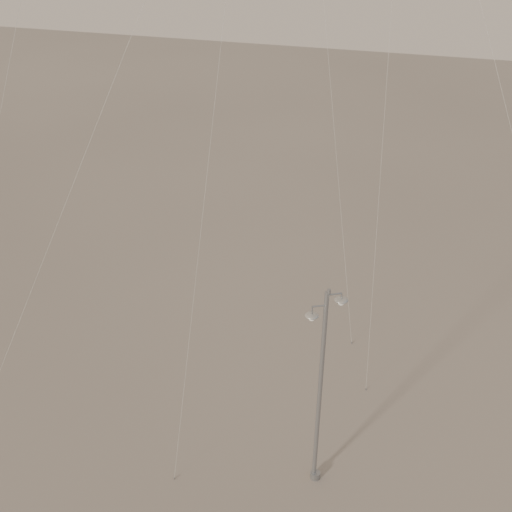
# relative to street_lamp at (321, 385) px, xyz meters

# --- Properties ---
(ground) EXTENTS (160.00, 160.00, 0.00)m
(ground) POSITION_rel_street_lamp_xyz_m (-1.98, -2.43, -5.09)
(ground) COLOR gray
(ground) RESTS_ON ground
(street_lamp) EXTENTS (1.50, 1.03, 9.56)m
(street_lamp) POSITION_rel_street_lamp_xyz_m (0.00, 0.00, 0.00)
(street_lamp) COLOR #96999E
(street_lamp) RESTS_ON ground
(kite_3) EXTENTS (9.93, 4.21, 21.59)m
(kite_3) POSITION_rel_street_lamp_xyz_m (-7.32, -1.61, 11.09)
(kite_3) COLOR maroon
(kite_3) RESTS_ON ground
(kite_4) EXTENTS (9.88, 3.73, 23.90)m
(kite_4) POSITION_rel_street_lamp_xyz_m (4.27, 4.79, 12.90)
(kite_4) COLOR #312B29
(kite_4) RESTS_ON ground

